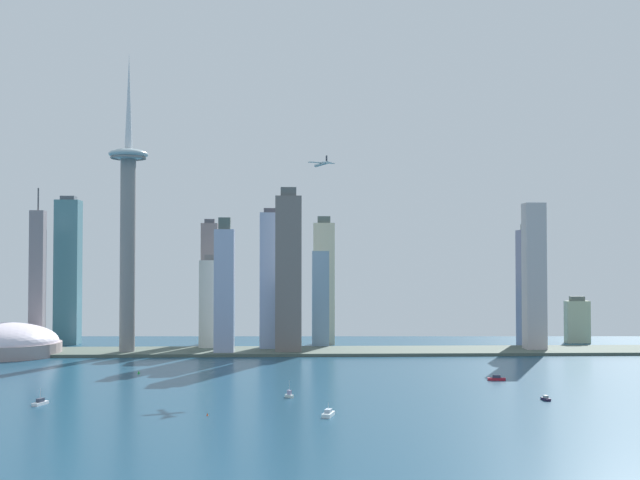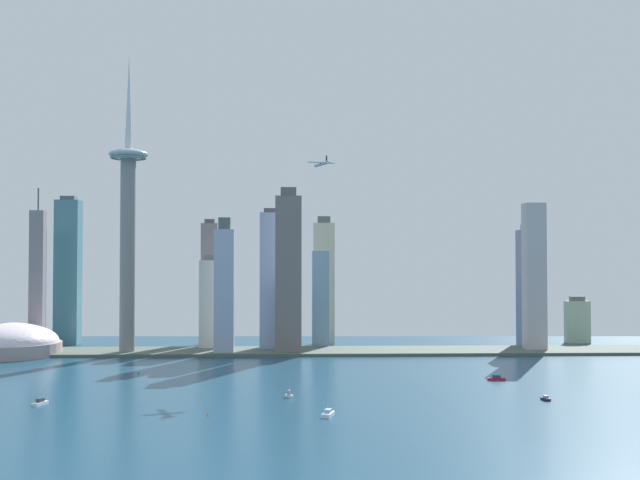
% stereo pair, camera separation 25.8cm
% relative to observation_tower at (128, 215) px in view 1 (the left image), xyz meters
% --- Properties ---
extents(waterfront_pier, '(758.04, 74.78, 2.99)m').
position_rel_observation_tower_xyz_m(waterfront_pier, '(189.92, 10.06, -137.68)').
color(waterfront_pier, '#4A574D').
rests_on(waterfront_pier, ground).
extents(observation_tower, '(39.37, 39.37, 302.63)m').
position_rel_observation_tower_xyz_m(observation_tower, '(0.00, 0.00, 0.00)').
color(observation_tower, gray).
rests_on(observation_tower, ground).
extents(stadium_dome, '(109.21, 109.21, 39.27)m').
position_rel_observation_tower_xyz_m(stadium_dome, '(-118.29, -7.56, -127.99)').
color(stadium_dome, gray).
rests_on(stadium_dome, ground).
extents(skyscraper_0, '(19.54, 16.66, 136.39)m').
position_rel_observation_tower_xyz_m(skyscraper_0, '(97.38, -8.22, -74.63)').
color(skyscraper_0, '#A0ABCB').
rests_on(skyscraper_0, ground).
extents(skyscraper_1, '(26.51, 22.44, 166.96)m').
position_rel_observation_tower_xyz_m(skyscraper_1, '(-88.45, 104.89, -57.17)').
color(skyscraper_1, '#427580').
rests_on(skyscraper_1, ground).
extents(skyscraper_2, '(20.85, 19.41, 153.05)m').
position_rel_observation_tower_xyz_m(skyscraper_2, '(414.22, 11.14, -62.64)').
color(skyscraper_2, '#BBAEAE').
rests_on(skyscraper_2, ground).
extents(skyscraper_3, '(18.06, 16.72, 104.10)m').
position_rel_observation_tower_xyz_m(skyscraper_3, '(194.96, 52.41, -87.12)').
color(skyscraper_3, '#7696B0').
rests_on(skyscraper_3, ground).
extents(skyscraper_4, '(18.68, 13.04, 141.09)m').
position_rel_observation_tower_xyz_m(skyscraper_4, '(71.07, 101.26, -70.15)').
color(skyscraper_4, slate).
rests_on(skyscraper_4, ground).
extents(skyscraper_5, '(19.93, 19.96, 148.32)m').
position_rel_observation_tower_xyz_m(skyscraper_5, '(141.12, 29.18, -66.51)').
color(skyscraper_5, '#93A8CB').
rests_on(skyscraper_5, ground).
extents(skyscraper_6, '(24.86, 26.97, 99.94)m').
position_rel_observation_tower_xyz_m(skyscraper_6, '(80.25, 41.95, -91.00)').
color(skyscraper_6, '#B9BDB0').
rests_on(skyscraper_6, ground).
extents(skyscraper_7, '(14.72, 12.19, 170.34)m').
position_rel_observation_tower_xyz_m(skyscraper_7, '(-102.74, 42.84, -65.76)').
color(skyscraper_7, gray).
rests_on(skyscraper_7, ground).
extents(skyscraper_8, '(22.81, 23.77, 134.28)m').
position_rel_observation_tower_xyz_m(skyscraper_8, '(425.40, 67.77, -74.10)').
color(skyscraper_8, slate).
rests_on(skyscraper_8, ground).
extents(skyscraper_9, '(26.83, 13.14, 53.17)m').
position_rel_observation_tower_xyz_m(skyscraper_9, '(491.30, 102.47, -114.21)').
color(skyscraper_9, '#ADBA94').
rests_on(skyscraper_9, ground).
extents(skyscraper_10, '(26.18, 14.75, 167.20)m').
position_rel_observation_tower_xyz_m(skyscraper_10, '(160.95, -4.15, -58.32)').
color(skyscraper_10, slate).
rests_on(skyscraper_10, ground).
extents(skyscraper_11, '(23.53, 18.11, 143.98)m').
position_rel_observation_tower_xyz_m(skyscraper_11, '(200.27, 94.52, -69.58)').
color(skyscraper_11, beige).
rests_on(skyscraper_11, ground).
extents(boat_0, '(8.57, 14.24, 8.04)m').
position_rel_observation_tower_xyz_m(boat_0, '(186.78, -331.50, -137.56)').
color(boat_0, white).
rests_on(boat_0, ground).
extents(boat_1, '(7.74, 13.22, 10.47)m').
position_rel_observation_tower_xyz_m(boat_1, '(4.41, -287.18, -137.60)').
color(boat_1, white).
rests_on(boat_1, ground).
extents(boat_3, '(6.29, 7.12, 11.41)m').
position_rel_observation_tower_xyz_m(boat_3, '(163.34, -263.28, -137.38)').
color(boat_3, white).
rests_on(boat_3, ground).
extents(boat_5, '(13.80, 5.29, 4.22)m').
position_rel_observation_tower_xyz_m(boat_5, '(323.45, -189.11, -137.64)').
color(boat_5, '#B01E2F').
rests_on(boat_5, ground).
extents(boat_6, '(4.64, 9.02, 3.36)m').
position_rel_observation_tower_xyz_m(boat_6, '(332.77, -280.80, -137.93)').
color(boat_6, '#211935').
rests_on(boat_6, ground).
extents(channel_buoy_0, '(1.98, 1.98, 2.25)m').
position_rel_observation_tower_xyz_m(channel_buoy_0, '(38.64, -140.29, -138.05)').
color(channel_buoy_0, green).
rests_on(channel_buoy_0, ground).
extents(channel_buoy_2, '(1.18, 1.18, 1.62)m').
position_rel_observation_tower_xyz_m(channel_buoy_2, '(115.04, -326.91, -138.36)').
color(channel_buoy_2, '#E54C19').
rests_on(channel_buoy_2, ground).
extents(airplane, '(24.88, 26.40, 7.76)m').
position_rel_observation_tower_xyz_m(airplane, '(191.09, -86.63, 41.57)').
color(airplane, '#A8BCBE').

